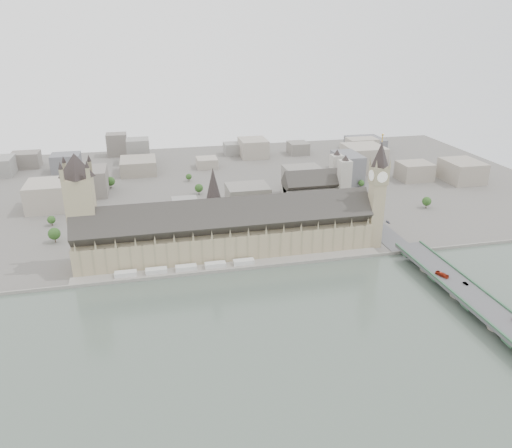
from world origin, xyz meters
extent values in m
plane|color=#595651|center=(0.00, 0.00, 0.00)|extent=(900.00, 900.00, 0.00)
plane|color=#4B594D|center=(0.00, -165.00, 0.00)|extent=(600.00, 600.00, 0.00)
cube|color=gray|center=(0.00, -15.00, 1.50)|extent=(600.00, 1.50, 3.00)
cube|color=gray|center=(0.00, -7.50, 1.00)|extent=(270.00, 15.00, 2.00)
cube|color=silver|center=(-90.00, -7.00, 4.00)|extent=(18.00, 7.00, 4.00)
cube|color=silver|center=(-65.00, -7.00, 4.00)|extent=(18.00, 7.00, 4.00)
cube|color=silver|center=(-40.00, -7.00, 4.00)|extent=(18.00, 7.00, 4.00)
cube|color=silver|center=(-15.00, -7.00, 4.00)|extent=(18.00, 7.00, 4.00)
cube|color=silver|center=(10.00, -7.00, 4.00)|extent=(18.00, 7.00, 4.00)
cube|color=tan|center=(0.00, 20.00, 12.50)|extent=(265.00, 40.00, 25.00)
cube|color=#292725|center=(0.00, 20.00, 35.08)|extent=(265.00, 40.73, 40.73)
cube|color=tan|center=(138.00, 8.00, 31.00)|extent=(12.00, 12.00, 62.00)
cube|color=gray|center=(138.00, 8.00, 70.00)|extent=(14.00, 14.00, 16.00)
cylinder|color=white|center=(145.20, 8.00, 70.00)|extent=(0.60, 10.00, 10.00)
cylinder|color=white|center=(130.80, 8.00, 70.00)|extent=(0.60, 10.00, 10.00)
cylinder|color=white|center=(138.00, 15.20, 70.00)|extent=(10.00, 0.60, 10.00)
cylinder|color=white|center=(138.00, 0.80, 70.00)|extent=(10.00, 0.60, 10.00)
cone|color=#2A2322|center=(138.00, 8.00, 89.00)|extent=(17.00, 17.00, 22.00)
cylinder|color=gold|center=(138.00, 8.00, 103.00)|extent=(1.00, 1.00, 6.00)
sphere|color=gold|center=(138.00, 8.00, 106.50)|extent=(2.00, 2.00, 2.00)
cone|color=gray|center=(144.50, 14.50, 82.00)|extent=(2.40, 2.40, 8.00)
cone|color=gray|center=(131.50, 14.50, 82.00)|extent=(2.40, 2.40, 8.00)
cone|color=gray|center=(144.50, 1.50, 82.00)|extent=(2.40, 2.40, 8.00)
cone|color=gray|center=(131.50, 1.50, 82.00)|extent=(2.40, 2.40, 8.00)
cube|color=tan|center=(-122.00, 26.00, 40.00)|extent=(23.00, 23.00, 80.00)
cone|color=#2A2322|center=(-122.00, 26.00, 90.00)|extent=(30.00, 30.00, 20.00)
cylinder|color=gray|center=(-10.00, 26.00, 43.00)|extent=(12.00, 12.00, 20.00)
cone|color=#2A2322|center=(-10.00, 26.00, 67.00)|extent=(13.00, 13.00, 28.00)
cube|color=#474749|center=(162.00, -87.50, 5.12)|extent=(25.00, 325.00, 10.25)
cube|color=#A69F95|center=(105.00, 95.00, 17.00)|extent=(60.00, 28.00, 34.00)
cube|color=#292725|center=(105.00, 95.00, 39.00)|extent=(60.00, 28.28, 28.28)
cube|color=#A69F95|center=(137.00, 107.00, 32.00)|extent=(12.00, 12.00, 64.00)
cube|color=#A69F95|center=(137.00, 83.00, 32.00)|extent=(12.00, 12.00, 64.00)
imported|color=#9B2511|center=(156.28, -79.27, 11.80)|extent=(6.48, 11.35, 3.11)
imported|color=gray|center=(166.79, -95.05, 11.03)|extent=(2.47, 4.98, 1.57)
imported|color=gray|center=(166.69, 34.79, 11.05)|extent=(2.84, 5.73, 1.60)
camera|label=1|loc=(-65.61, -389.33, 197.98)|focal=35.00mm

